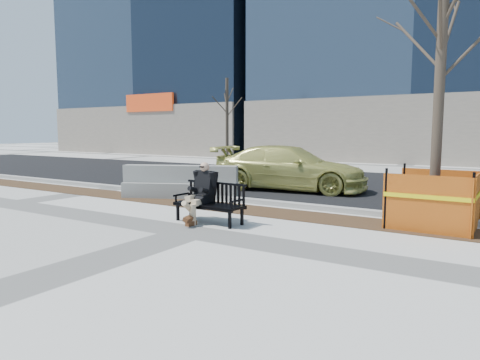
% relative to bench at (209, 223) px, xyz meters
% --- Properties ---
extents(ground, '(120.00, 120.00, 0.00)m').
position_rel_bench_xyz_m(ground, '(0.22, -0.88, 0.00)').
color(ground, beige).
rests_on(ground, ground).
extents(mulch_strip, '(40.00, 1.20, 0.02)m').
position_rel_bench_xyz_m(mulch_strip, '(0.22, 1.72, 0.00)').
color(mulch_strip, '#47301C').
rests_on(mulch_strip, ground).
extents(asphalt_street, '(60.00, 10.40, 0.01)m').
position_rel_bench_xyz_m(asphalt_street, '(0.22, 7.92, 0.00)').
color(asphalt_street, black).
rests_on(asphalt_street, ground).
extents(curb, '(60.00, 0.25, 0.12)m').
position_rel_bench_xyz_m(curb, '(0.22, 2.67, 0.06)').
color(curb, '#9E9B93').
rests_on(curb, ground).
extents(building_left, '(20.00, 12.00, 28.00)m').
position_rel_bench_xyz_m(building_left, '(-21.78, 25.12, 14.00)').
color(building_left, '#192333').
rests_on(building_left, ground).
extents(bench, '(1.65, 0.67, 0.87)m').
position_rel_bench_xyz_m(bench, '(0.00, 0.00, 0.00)').
color(bench, black).
rests_on(bench, ground).
extents(seated_man, '(0.61, 0.96, 1.30)m').
position_rel_bench_xyz_m(seated_man, '(-0.22, 0.06, 0.00)').
color(seated_man, black).
rests_on(seated_man, ground).
extents(tree_fence, '(2.48, 2.48, 6.10)m').
position_rel_bench_xyz_m(tree_fence, '(4.10, 2.11, 0.00)').
color(tree_fence, orange).
rests_on(tree_fence, ground).
extents(sedan, '(5.28, 2.73, 1.46)m').
position_rel_bench_xyz_m(sedan, '(-0.82, 5.59, 0.00)').
color(sedan, tan).
rests_on(sedan, ground).
extents(jersey_barrier_left, '(3.34, 1.96, 0.96)m').
position_rel_bench_xyz_m(jersey_barrier_left, '(-2.76, 2.36, 0.00)').
color(jersey_barrier_left, gray).
rests_on(jersey_barrier_left, ground).
extents(far_tree_left, '(2.37, 2.37, 5.34)m').
position_rel_bench_xyz_m(far_tree_left, '(-8.74, 13.74, 0.00)').
color(far_tree_left, '#473A2D').
rests_on(far_tree_left, ground).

